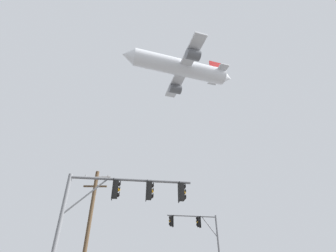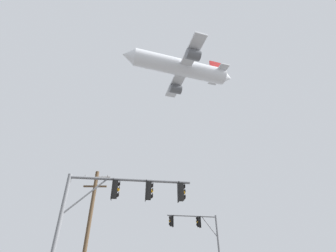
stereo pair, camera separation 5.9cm
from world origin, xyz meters
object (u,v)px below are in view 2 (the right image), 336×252
signal_pole_near (119,201)px  signal_pole_far (200,230)px  airplane (181,68)px  utility_pole (90,221)px

signal_pole_near → signal_pole_far: bearing=64.2°
signal_pole_near → airplane: size_ratio=0.23×
signal_pole_near → utility_pole: (-3.13, 6.17, -0.07)m
signal_pole_near → airplane: bearing=78.1°
signal_pole_far → utility_pole: size_ratio=0.71×
signal_pole_near → airplane: (6.09, 28.79, 37.83)m
signal_pole_near → airplane: airplane is taller
signal_pole_far → airplane: bearing=88.8°
utility_pole → signal_pole_near: bearing=-63.1°
signal_pole_near → utility_pole: utility_pole is taller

